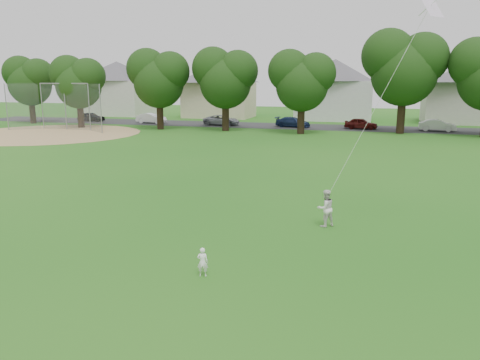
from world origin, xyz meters
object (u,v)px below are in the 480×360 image
(toddler, at_px, (203,262))
(kite, at_px, (375,109))
(baseball_backstop, at_px, (62,107))
(older_boy, at_px, (325,208))

(toddler, distance_m, kite, 8.02)
(baseball_backstop, bearing_deg, older_boy, -40.66)
(older_boy, xyz_separation_m, kite, (1.54, 0.00, 3.65))
(toddler, distance_m, baseball_backstop, 41.95)
(toddler, bearing_deg, older_boy, -128.43)
(toddler, relative_size, older_boy, 0.60)
(older_boy, bearing_deg, toddler, 24.27)
(toddler, height_order, baseball_backstop, baseball_backstop)
(older_boy, distance_m, baseball_backstop, 40.06)
(older_boy, bearing_deg, baseball_backstop, -79.35)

